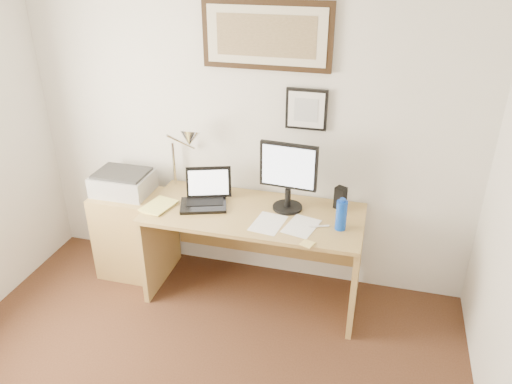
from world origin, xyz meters
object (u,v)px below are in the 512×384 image
(water_bottle, at_px, (341,215))
(book, at_px, (149,203))
(laptop, at_px, (205,197))
(lcd_monitor, at_px, (288,174))
(side_cabinet, at_px, (131,233))
(desk, at_px, (257,233))
(printer, at_px, (123,182))

(water_bottle, distance_m, book, 1.44)
(laptop, height_order, lcd_monitor, lcd_monitor)
(side_cabinet, height_order, water_bottle, water_bottle)
(desk, distance_m, lcd_monitor, 0.57)
(book, xyz_separation_m, desk, (0.80, 0.17, -0.25))
(side_cabinet, relative_size, desk, 0.46)
(side_cabinet, xyz_separation_m, book, (0.27, -0.14, 0.39))
(book, xyz_separation_m, lcd_monitor, (1.03, 0.20, 0.28))
(water_bottle, distance_m, lcd_monitor, 0.49)
(lcd_monitor, height_order, printer, lcd_monitor)
(side_cabinet, bearing_deg, book, -27.07)
(water_bottle, relative_size, printer, 0.49)
(side_cabinet, height_order, book, book)
(water_bottle, xyz_separation_m, desk, (-0.64, 0.16, -0.34))
(side_cabinet, xyz_separation_m, desk, (1.07, 0.04, 0.15))
(water_bottle, bearing_deg, side_cabinet, 175.83)
(desk, height_order, lcd_monitor, lcd_monitor)
(book, relative_size, printer, 0.59)
(side_cabinet, distance_m, printer, 0.45)
(desk, xyz_separation_m, printer, (-1.10, -0.01, 0.30))
(lcd_monitor, bearing_deg, printer, -178.73)
(book, bearing_deg, printer, 150.60)
(side_cabinet, bearing_deg, printer, 132.05)
(desk, relative_size, lcd_monitor, 3.08)
(book, xyz_separation_m, laptop, (0.41, 0.12, 0.05))
(water_bottle, height_order, laptop, laptop)
(lcd_monitor, bearing_deg, book, -169.07)
(desk, distance_m, printer, 1.14)
(book, relative_size, desk, 0.16)
(side_cabinet, bearing_deg, desk, 1.89)
(side_cabinet, relative_size, printer, 1.66)
(laptop, height_order, printer, laptop)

